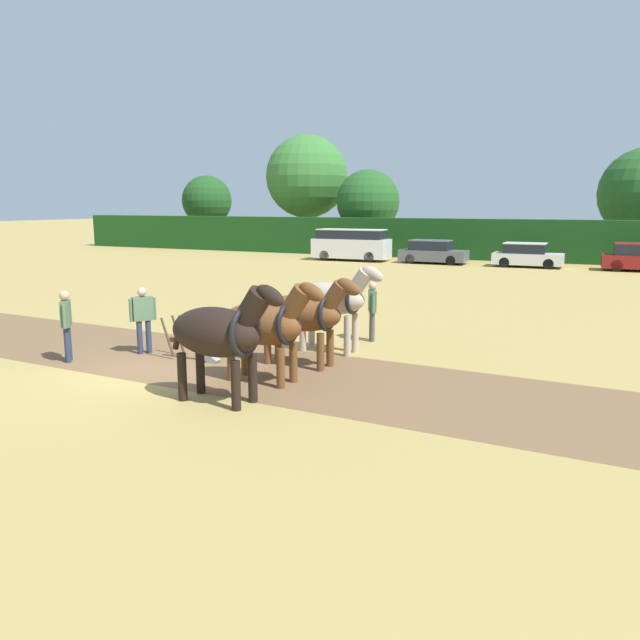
% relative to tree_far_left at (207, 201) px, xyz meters
% --- Properties ---
extents(ground_plane, '(240.00, 240.00, 0.00)m').
position_rel_tree_far_left_xyz_m(ground_plane, '(26.56, -39.05, -4.14)').
color(ground_plane, '#A88E4C').
extents(plowed_furrow_strip, '(26.38, 5.26, 0.01)m').
position_rel_tree_far_left_xyz_m(plowed_furrow_strip, '(25.42, -37.75, -4.13)').
color(plowed_furrow_strip, brown).
rests_on(plowed_furrow_strip, ground).
extents(hedgerow, '(69.25, 1.23, 2.81)m').
position_rel_tree_far_left_xyz_m(hedgerow, '(26.56, -6.01, -2.73)').
color(hedgerow, '#194719').
rests_on(hedgerow, ground).
extents(tree_far_left, '(4.74, 4.74, 6.52)m').
position_rel_tree_far_left_xyz_m(tree_far_left, '(0.00, 0.00, 0.00)').
color(tree_far_left, '#423323').
rests_on(tree_far_left, ground).
extents(tree_left, '(7.06, 7.06, 9.69)m').
position_rel_tree_far_left_xyz_m(tree_left, '(11.19, -0.83, 2.01)').
color(tree_left, '#423323').
rests_on(tree_left, ground).
extents(tree_center_left, '(5.08, 5.08, 6.56)m').
position_rel_tree_far_left_xyz_m(tree_center_left, '(17.44, -2.30, -0.12)').
color(tree_center_left, '#4C3823').
rests_on(tree_center_left, ground).
extents(draft_horse_lead_left, '(2.67, 1.09, 2.45)m').
position_rel_tree_far_left_xyz_m(draft_horse_lead_left, '(29.37, -40.29, -2.74)').
color(draft_horse_lead_left, black).
rests_on(draft_horse_lead_left, ground).
extents(draft_horse_lead_right, '(2.64, 1.03, 2.32)m').
position_rel_tree_far_left_xyz_m(draft_horse_lead_right, '(29.43, -38.70, -2.85)').
color(draft_horse_lead_right, brown).
rests_on(draft_horse_lead_right, ground).
extents(draft_horse_trail_left, '(2.86, 0.97, 2.24)m').
position_rel_tree_far_left_xyz_m(draft_horse_trail_left, '(29.49, -37.11, -2.87)').
color(draft_horse_trail_left, brown).
rests_on(draft_horse_trail_left, ground).
extents(draft_horse_trail_right, '(2.65, 0.95, 2.37)m').
position_rel_tree_far_left_xyz_m(draft_horse_trail_right, '(29.55, -35.53, -2.75)').
color(draft_horse_trail_right, '#B2A38E').
rests_on(draft_horse_trail_right, ground).
extents(plow, '(1.62, 0.47, 1.13)m').
position_rel_tree_far_left_xyz_m(plow, '(26.91, -37.81, -3.82)').
color(plow, '#4C331E').
rests_on(plow, ground).
extents(farmer_at_plow, '(0.45, 0.58, 1.72)m').
position_rel_tree_far_left_xyz_m(farmer_at_plow, '(25.24, -37.80, -3.13)').
color(farmer_at_plow, '#28334C').
rests_on(farmer_at_plow, ground).
extents(farmer_beside_team, '(0.39, 0.62, 1.67)m').
position_rel_tree_far_left_xyz_m(farmer_beside_team, '(29.99, -33.82, -3.16)').
color(farmer_beside_team, '#4C4C4C').
rests_on(farmer_beside_team, ground).
extents(farmer_onlooker_left, '(0.49, 0.55, 1.75)m').
position_rel_tree_far_left_xyz_m(farmer_onlooker_left, '(24.14, -39.26, -3.11)').
color(farmer_onlooker_left, '#28334C').
rests_on(farmer_onlooker_left, ground).
extents(parked_van, '(5.27, 2.21, 2.14)m').
position_rel_tree_far_left_xyz_m(parked_van, '(19.49, -10.50, -3.04)').
color(parked_van, silver).
rests_on(parked_van, ground).
extents(parked_car_left, '(4.31, 1.84, 1.52)m').
position_rel_tree_far_left_xyz_m(parked_car_left, '(25.09, -10.18, -3.41)').
color(parked_car_left, '#565B66').
rests_on(parked_car_left, ground).
extents(parked_car_center_left, '(4.14, 1.92, 1.49)m').
position_rel_tree_far_left_xyz_m(parked_car_center_left, '(30.96, -10.01, -3.42)').
color(parked_car_center_left, silver).
rests_on(parked_car_center_left, ground).
extents(parked_car_center, '(4.22, 2.09, 1.61)m').
position_rel_tree_far_left_xyz_m(parked_car_center, '(37.13, -9.69, -3.36)').
color(parked_car_center, maroon).
rests_on(parked_car_center, ground).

